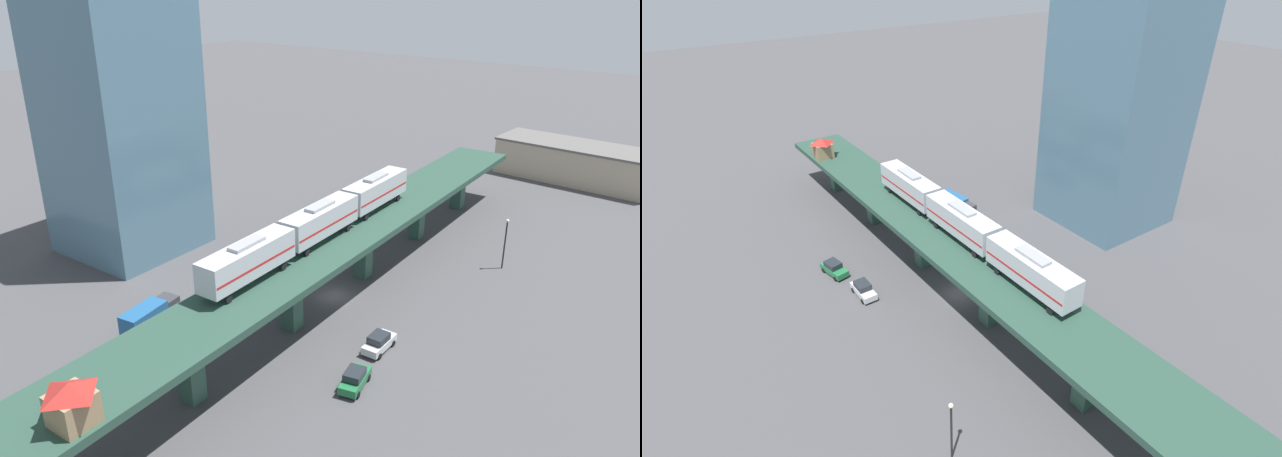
{
  "view_description": "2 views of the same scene",
  "coord_description": "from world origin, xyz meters",
  "views": [
    {
      "loc": [
        36.72,
        -54.73,
        36.68
      ],
      "look_at": [
        -1.39,
        -1.1,
        8.89
      ],
      "focal_mm": 35.0,
      "sensor_mm": 36.0,
      "label": 1
    },
    {
      "loc": [
        28.87,
        42.51,
        40.09
      ],
      "look_at": [
        -1.39,
        -1.1,
        8.89
      ],
      "focal_mm": 28.0,
      "sensor_mm": 36.0,
      "label": 2
    }
  ],
  "objects": [
    {
      "name": "ground_plane",
      "position": [
        0.0,
        0.0,
        0.0
      ],
      "size": [
        400.0,
        400.0,
        0.0
      ],
      "primitive_type": "plane",
      "color": "#424244"
    },
    {
      "name": "elevated_viaduct",
      "position": [
        0.0,
        -0.17,
        6.36
      ],
      "size": [
        9.58,
        92.1,
        7.39
      ],
      "color": "#244135",
      "rests_on": "ground"
    },
    {
      "name": "subway_train",
      "position": [
        -1.39,
        -1.1,
        9.93
      ],
      "size": [
        3.32,
        37.23,
        4.45
      ],
      "color": "#ADB2BA",
      "rests_on": "elevated_viaduct"
    },
    {
      "name": "signal_hut",
      "position": [
        2.87,
        -36.42,
        9.19
      ],
      "size": [
        3.26,
        3.26,
        3.4
      ],
      "color": "#8C7251",
      "rests_on": "elevated_viaduct"
    },
    {
      "name": "street_car_green",
      "position": [
        11.37,
        -13.4,
        0.94
      ],
      "size": [
        2.62,
        4.67,
        1.89
      ],
      "color": "#1E6638",
      "rests_on": "ground"
    },
    {
      "name": "street_car_silver",
      "position": [
        10.11,
        -6.78,
        0.94
      ],
      "size": [
        1.99,
        4.42,
        1.89
      ],
      "color": "#B7BABF",
      "rests_on": "ground"
    },
    {
      "name": "delivery_truck",
      "position": [
        -11.93,
        -17.95,
        1.76
      ],
      "size": [
        3.16,
        7.43,
        3.2
      ],
      "color": "#333338",
      "rests_on": "ground"
    },
    {
      "name": "street_lamp",
      "position": [
        13.67,
        19.01,
        4.11
      ],
      "size": [
        0.44,
        0.44,
        6.94
      ],
      "color": "black",
      "rests_on": "ground"
    },
    {
      "name": "warehouse_building",
      "position": [
        11.62,
        62.17,
        3.41
      ],
      "size": [
        29.35,
        12.68,
        6.8
      ],
      "color": "tan",
      "rests_on": "ground"
    },
    {
      "name": "office_tower",
      "position": [
        -31.63,
        -4.02,
        18.0
      ],
      "size": [
        16.0,
        16.0,
        36.0
      ],
      "color": "slate",
      "rests_on": "ground"
    }
  ]
}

